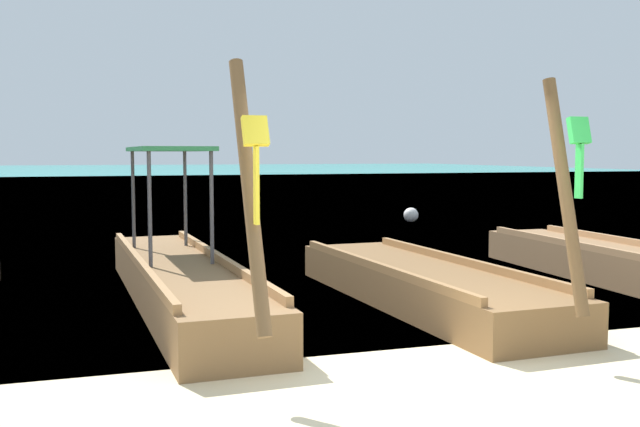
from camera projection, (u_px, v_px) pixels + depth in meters
name	position (u px, v px, depth m)	size (l,w,h in m)	color
ground	(438.00, 387.00, 6.07)	(120.00, 120.00, 0.00)	beige
sea_water	(117.00, 175.00, 64.08)	(120.00, 120.00, 0.00)	teal
longtail_boat_yellow_ribbon	(180.00, 278.00, 9.37)	(1.34, 7.37, 2.74)	brown
longtail_boat_green_ribbon	(422.00, 284.00, 9.39)	(1.57, 5.74, 2.65)	brown
mooring_buoy_near	(411.00, 215.00, 20.48)	(0.41, 0.41, 0.41)	white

